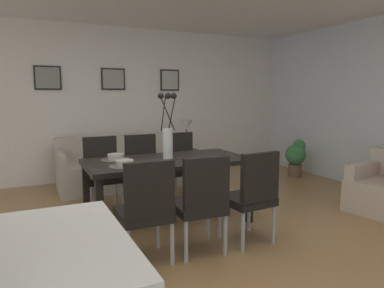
{
  "coord_description": "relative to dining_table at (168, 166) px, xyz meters",
  "views": [
    {
      "loc": [
        -1.2,
        -2.93,
        1.45
      ],
      "look_at": [
        0.62,
        0.86,
        0.87
      ],
      "focal_mm": 33.13,
      "sensor_mm": 36.0,
      "label": 1
    }
  ],
  "objects": [
    {
      "name": "sofa",
      "position": [
        -0.06,
        1.87,
        -0.38
      ],
      "size": [
        1.92,
        0.84,
        0.8
      ],
      "color": "#B2A899",
      "rests_on": "ground"
    },
    {
      "name": "framed_picture_right",
      "position": [
        1.04,
        2.49,
        1.06
      ],
      "size": [
        0.36,
        0.03,
        0.38
      ],
      "color": "black"
    },
    {
      "name": "dining_chair_mid_right",
      "position": [
        0.53,
        0.84,
        -0.15
      ],
      "size": [
        0.46,
        0.46,
        0.92
      ],
      "color": "black",
      "rests_on": "ground"
    },
    {
      "name": "table_lamp",
      "position": [
        1.08,
        1.84,
        0.23
      ],
      "size": [
        0.22,
        0.22,
        0.51
      ],
      "color": "#4C4C51",
      "rests_on": "side_table"
    },
    {
      "name": "dining_chair_near_left",
      "position": [
        -0.54,
        -0.84,
        -0.15
      ],
      "size": [
        0.45,
        0.45,
        0.92
      ],
      "color": "black",
      "rests_on": "ground"
    },
    {
      "name": "ground_plane",
      "position": [
        -0.24,
        -0.69,
        -0.66
      ],
      "size": [
        9.0,
        9.0,
        0.0
      ],
      "primitive_type": "plane",
      "color": "olive"
    },
    {
      "name": "centerpiece_vase",
      "position": [
        0.0,
        0.0,
        0.36
      ],
      "size": [
        0.21,
        0.23,
        0.73
      ],
      "color": "silver",
      "rests_on": "dining_table"
    },
    {
      "name": "bowl_near_left",
      "position": [
        -0.54,
        -0.2,
        0.12
      ],
      "size": [
        0.17,
        0.17,
        0.07
      ],
      "color": "#B2ADA3",
      "rests_on": "dining_table"
    },
    {
      "name": "dining_table",
      "position": [
        0.0,
        0.0,
        0.0
      ],
      "size": [
        1.8,
        0.88,
        0.74
      ],
      "color": "black",
      "rests_on": "ground"
    },
    {
      "name": "dining_chair_far_right",
      "position": [
        -0.02,
        0.82,
        -0.15
      ],
      "size": [
        0.44,
        0.44,
        0.92
      ],
      "color": "black",
      "rests_on": "ground"
    },
    {
      "name": "dining_chair_mid_left",
      "position": [
        0.52,
        -0.87,
        -0.15
      ],
      "size": [
        0.47,
        0.47,
        0.92
      ],
      "color": "black",
      "rests_on": "ground"
    },
    {
      "name": "potted_plant",
      "position": [
        2.91,
        1.17,
        -0.29
      ],
      "size": [
        0.36,
        0.36,
        0.67
      ],
      "color": "brown",
      "rests_on": "ground"
    },
    {
      "name": "side_table",
      "position": [
        1.08,
        1.84,
        -0.4
      ],
      "size": [
        0.36,
        0.36,
        0.52
      ],
      "primitive_type": "cube",
      "color": "#33261E",
      "rests_on": "ground"
    },
    {
      "name": "framed_picture_center",
      "position": [
        0.0,
        2.49,
        1.06
      ],
      "size": [
        0.4,
        0.03,
        0.37
      ],
      "color": "black"
    },
    {
      "name": "placemat_near_right",
      "position": [
        -0.54,
        0.2,
        0.08
      ],
      "size": [
        0.32,
        0.32,
        0.01
      ],
      "primitive_type": "cylinder",
      "color": "#4C4742",
      "rests_on": "dining_table"
    },
    {
      "name": "back_wall_panel",
      "position": [
        -0.24,
        2.56,
        0.64
      ],
      "size": [
        9.0,
        0.1,
        2.6
      ],
      "primitive_type": "cube",
      "color": "white",
      "rests_on": "ground"
    },
    {
      "name": "framed_picture_left",
      "position": [
        -1.04,
        2.49,
        1.06
      ],
      "size": [
        0.4,
        0.03,
        0.38
      ],
      "color": "black"
    },
    {
      "name": "dining_chair_far_left",
      "position": [
        -0.03,
        -0.87,
        -0.15
      ],
      "size": [
        0.47,
        0.47,
        0.92
      ],
      "color": "black",
      "rests_on": "ground"
    },
    {
      "name": "placemat_near_left",
      "position": [
        -0.54,
        -0.2,
        0.08
      ],
      "size": [
        0.32,
        0.32,
        0.01
      ],
      "primitive_type": "cylinder",
      "color": "#4C4742",
      "rests_on": "dining_table"
    },
    {
      "name": "dining_chair_near_right",
      "position": [
        -0.56,
        0.83,
        -0.15
      ],
      "size": [
        0.45,
        0.45,
        0.92
      ],
      "color": "black",
      "rests_on": "ground"
    },
    {
      "name": "bowl_near_right",
      "position": [
        -0.54,
        0.2,
        0.12
      ],
      "size": [
        0.17,
        0.17,
        0.07
      ],
      "color": "#B2ADA3",
      "rests_on": "dining_table"
    }
  ]
}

